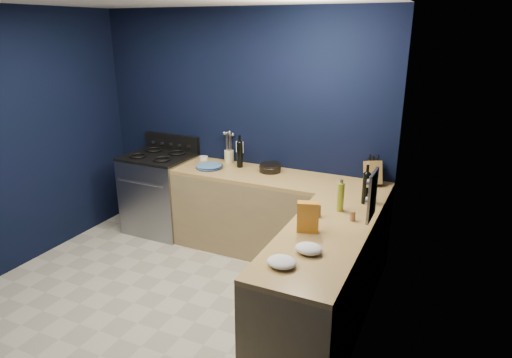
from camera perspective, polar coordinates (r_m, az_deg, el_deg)
The scene contains 26 objects.
floor at distance 4.25m, azimuth -13.04°, elevation -16.06°, with size 3.50×3.50×0.02m, color #B1AC9A.
wall_back at distance 5.10m, azimuth -2.02°, elevation 6.57°, with size 3.50×0.02×2.60m, color black.
wall_right at distance 2.93m, azimuth 13.34°, elevation -3.45°, with size 0.02×3.50×2.60m, color black.
cab_back at distance 4.85m, azimuth 2.72°, elevation -4.95°, with size 2.30×0.63×0.86m, color olive.
top_back at distance 4.68m, azimuth 2.80°, elevation 0.09°, with size 2.30×0.63×0.04m, color brown.
cab_right at distance 3.64m, azimuth 8.13°, elevation -13.82°, with size 0.63×1.67×0.86m, color olive.
top_right at distance 3.42m, azimuth 8.48°, elevation -7.47°, with size 0.63×1.67×0.04m, color brown.
gas_range at distance 5.54m, azimuth -12.15°, elevation -1.91°, with size 0.76×0.66×0.92m, color gray.
oven_door at distance 5.31m, azimuth -14.16°, elevation -3.09°, with size 0.59×0.02×0.42m, color black.
cooktop at distance 5.39m, azimuth -12.49°, elevation 2.82°, with size 0.76×0.66×0.03m, color black.
backguard at distance 5.60m, azimuth -10.73°, elevation 4.64°, with size 0.76×0.06×0.20m, color black.
spice_panel at distance 3.48m, azimuth 14.72°, elevation -2.05°, with size 0.02×0.28×0.38m, color gray.
wall_outlet at distance 5.13m, azimuth -2.10°, elevation 4.12°, with size 0.09×0.02×0.13m, color white.
plate_stack at distance 4.97m, azimuth -6.04°, elevation 1.59°, with size 0.29×0.29×0.04m, color #4978B0.
ramekin at distance 5.31m, azimuth -6.74°, elevation 2.71°, with size 0.10×0.10×0.04m, color white.
utensil_crock at distance 5.17m, azimuth -3.47°, elevation 2.93°, with size 0.11×0.11×0.14m, color #F5EABF.
wine_bottle_back at distance 4.95m, azimuth -2.09°, elevation 3.12°, with size 0.07×0.07×0.28m, color black.
lemon_basket at distance 4.81m, azimuth 1.83°, elevation 1.45°, with size 0.23×0.23×0.09m, color black.
knife_block at distance 4.58m, azimuth 14.74°, elevation 0.81°, with size 0.13×0.21×0.23m, color olive.
wine_bottle_right at distance 4.04m, azimuth 13.93°, elevation -1.21°, with size 0.07×0.07×0.28m, color black.
oil_bottle at distance 3.83m, azimuth 10.80°, elevation -2.30°, with size 0.06×0.06×0.25m, color olive.
spice_jar_near at distance 3.71m, azimuth 7.96°, elevation -4.03°, with size 0.05×0.05×0.11m, color olive.
spice_jar_far at distance 3.69m, azimuth 12.31°, elevation -4.65°, with size 0.04×0.04×0.08m, color olive.
crouton_bag at distance 3.41m, azimuth 6.67°, elevation -4.87°, with size 0.16×0.08×0.24m, color red.
towel_front at distance 3.14m, azimuth 6.78°, elevation -8.86°, with size 0.19×0.16×0.07m, color white.
towel_end at distance 2.97m, azimuth 3.32°, elevation -10.57°, with size 0.20×0.18×0.06m, color white.
Camera 1 is at (2.26, -2.67, 2.39)m, focal length 31.17 mm.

